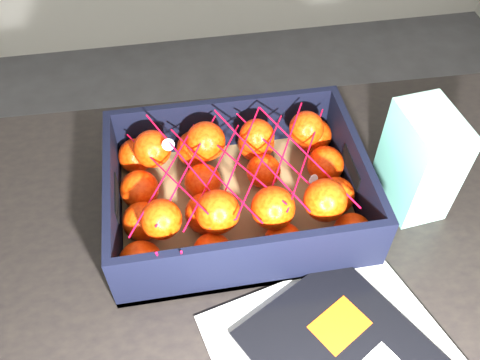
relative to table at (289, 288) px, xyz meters
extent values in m
cube|color=black|center=(0.00, 0.00, 0.08)|extent=(1.22, 0.83, 0.04)
cylinder|color=black|center=(-0.55, 0.35, -0.30)|extent=(0.06, 0.06, 0.71)
cylinder|color=black|center=(0.55, 0.35, -0.30)|extent=(0.06, 0.06, 0.71)
cube|color=#DB440B|center=(0.03, -0.13, 0.12)|extent=(0.09, 0.09, 0.00)
cube|color=olive|center=(-0.07, 0.11, 0.10)|extent=(0.40, 0.30, 0.01)
cube|color=black|center=(-0.07, 0.26, 0.16)|extent=(0.40, 0.01, 0.12)
cube|color=black|center=(-0.07, -0.04, 0.16)|extent=(0.40, 0.01, 0.12)
cube|color=black|center=(-0.27, 0.11, 0.16)|extent=(0.01, 0.28, 0.12)
cube|color=black|center=(0.12, 0.11, 0.16)|extent=(0.01, 0.28, 0.12)
sphere|color=#FF2F05|center=(-0.23, 0.00, 0.14)|extent=(0.07, 0.07, 0.07)
sphere|color=#FF2F05|center=(-0.23, 0.08, 0.14)|extent=(0.06, 0.06, 0.06)
sphere|color=#FF2F05|center=(-0.23, 0.14, 0.14)|extent=(0.06, 0.06, 0.06)
sphere|color=#FF2F05|center=(-0.23, 0.22, 0.14)|extent=(0.06, 0.06, 0.06)
sphere|color=#FF2F05|center=(-0.13, 0.00, 0.14)|extent=(0.06, 0.06, 0.06)
sphere|color=#FF2F05|center=(-0.13, 0.08, 0.14)|extent=(0.07, 0.07, 0.07)
sphere|color=#FF2F05|center=(-0.12, 0.14, 0.14)|extent=(0.06, 0.06, 0.06)
sphere|color=#FF2F05|center=(-0.13, 0.22, 0.14)|extent=(0.07, 0.07, 0.07)
sphere|color=#FF2F05|center=(-0.02, 0.00, 0.14)|extent=(0.06, 0.06, 0.06)
sphere|color=#FF2F05|center=(-0.02, 0.07, 0.14)|extent=(0.06, 0.06, 0.06)
sphere|color=#FF2F05|center=(-0.02, 0.15, 0.14)|extent=(0.06, 0.06, 0.06)
sphere|color=#FF2F05|center=(-0.02, 0.22, 0.14)|extent=(0.07, 0.07, 0.07)
sphere|color=#FF2F05|center=(0.09, 0.00, 0.14)|extent=(0.06, 0.06, 0.06)
sphere|color=#FF2F05|center=(0.08, 0.08, 0.14)|extent=(0.06, 0.06, 0.06)
sphere|color=#FF2F05|center=(0.09, 0.15, 0.14)|extent=(0.06, 0.06, 0.06)
sphere|color=#FF2F05|center=(0.09, 0.22, 0.14)|extent=(0.06, 0.06, 0.06)
sphere|color=#FF2F05|center=(-0.20, 0.04, 0.19)|extent=(0.06, 0.06, 0.06)
sphere|color=#FF2F05|center=(-0.20, 0.18, 0.19)|extent=(0.06, 0.06, 0.06)
sphere|color=#FF2F05|center=(-0.11, 0.04, 0.19)|extent=(0.07, 0.07, 0.07)
sphere|color=#FF2F05|center=(-0.11, 0.19, 0.19)|extent=(0.07, 0.07, 0.07)
sphere|color=#FF2F05|center=(-0.03, 0.03, 0.19)|extent=(0.07, 0.07, 0.07)
sphere|color=#FF2F05|center=(-0.03, 0.18, 0.19)|extent=(0.06, 0.06, 0.06)
sphere|color=#FF2F05|center=(0.05, 0.03, 0.19)|extent=(0.07, 0.07, 0.07)
sphere|color=#FF2F05|center=(0.06, 0.19, 0.19)|extent=(0.06, 0.06, 0.06)
cylinder|color=red|center=(-0.18, 0.12, 0.21)|extent=(0.11, 0.21, 0.03)
cylinder|color=red|center=(-0.15, 0.12, 0.22)|extent=(0.11, 0.21, 0.03)
cylinder|color=red|center=(-0.11, 0.10, 0.21)|extent=(0.11, 0.21, 0.00)
cylinder|color=red|center=(-0.07, 0.12, 0.21)|extent=(0.11, 0.21, 0.03)
cylinder|color=red|center=(-0.04, 0.12, 0.21)|extent=(0.11, 0.21, 0.03)
cylinder|color=red|center=(0.00, 0.12, 0.20)|extent=(0.11, 0.21, 0.02)
cylinder|color=red|center=(0.04, 0.11, 0.21)|extent=(0.11, 0.21, 0.03)
cylinder|color=red|center=(-0.18, 0.11, 0.21)|extent=(0.11, 0.21, 0.01)
cylinder|color=red|center=(-0.15, 0.12, 0.21)|extent=(0.11, 0.21, 0.00)
cylinder|color=red|center=(-0.11, 0.10, 0.20)|extent=(0.11, 0.21, 0.02)
cylinder|color=red|center=(-0.07, 0.11, 0.21)|extent=(0.11, 0.21, 0.03)
cylinder|color=red|center=(-0.04, 0.11, 0.21)|extent=(0.11, 0.21, 0.02)
cylinder|color=red|center=(0.00, 0.12, 0.21)|extent=(0.11, 0.21, 0.03)
cylinder|color=red|center=(0.04, 0.11, 0.21)|extent=(0.11, 0.21, 0.01)
cylinder|color=red|center=(-0.20, -0.02, 0.19)|extent=(0.00, 0.03, 0.09)
cylinder|color=red|center=(-0.17, -0.02, 0.19)|extent=(0.01, 0.04, 0.08)
cube|color=white|center=(0.22, 0.09, 0.19)|extent=(0.09, 0.13, 0.18)
camera|label=1|loc=(-0.16, -0.41, 0.79)|focal=38.33mm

